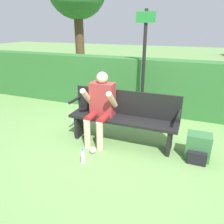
# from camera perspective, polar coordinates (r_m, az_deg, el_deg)

# --- Properties ---
(ground_plane) EXTENTS (40.00, 40.00, 0.00)m
(ground_plane) POSITION_cam_1_polar(r_m,az_deg,el_deg) (3.93, 2.59, -7.90)
(ground_plane) COLOR #668E4C
(hedge_back) EXTENTS (12.00, 0.45, 1.24)m
(hedge_back) POSITION_cam_1_polar(r_m,az_deg,el_deg) (5.22, 8.73, 6.83)
(hedge_back) COLOR #2D662D
(hedge_back) RESTS_ON ground
(park_bench) EXTENTS (1.88, 0.41, 0.91)m
(park_bench) POSITION_cam_1_polar(r_m,az_deg,el_deg) (3.77, 3.03, -1.09)
(park_bench) COLOR black
(park_bench) RESTS_ON ground
(person_seated) EXTENTS (0.55, 0.57, 1.23)m
(person_seated) POSITION_cam_1_polar(r_m,az_deg,el_deg) (3.73, -3.03, 1.96)
(person_seated) COLOR #993333
(person_seated) RESTS_ON ground
(backpack) EXTENTS (0.36, 0.34, 0.42)m
(backpack) POSITION_cam_1_polar(r_m,az_deg,el_deg) (3.63, 21.54, -8.65)
(backpack) COLOR #336638
(backpack) RESTS_ON ground
(water_bottle) EXTENTS (0.06, 0.06, 0.24)m
(water_bottle) POSITION_cam_1_polar(r_m,az_deg,el_deg) (3.36, -7.61, -11.45)
(water_bottle) COLOR white
(water_bottle) RESTS_ON ground
(signpost) EXTENTS (0.38, 0.09, 2.24)m
(signpost) POSITION_cam_1_polar(r_m,az_deg,el_deg) (4.68, 8.31, 13.10)
(signpost) COLOR black
(signpost) RESTS_ON ground
(litter_crumple) EXTENTS (0.11, 0.11, 0.11)m
(litter_crumple) POSITION_cam_1_polar(r_m,az_deg,el_deg) (3.61, -5.05, -9.87)
(litter_crumple) COLOR silver
(litter_crumple) RESTS_ON ground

